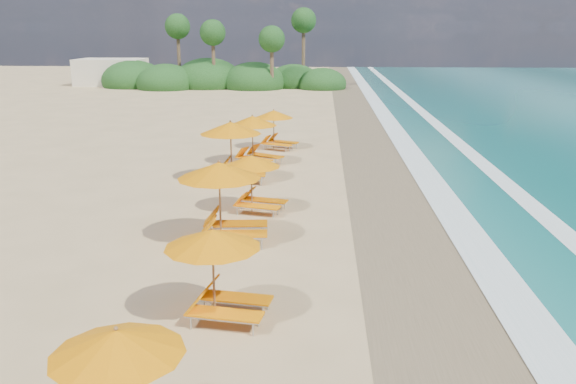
{
  "coord_description": "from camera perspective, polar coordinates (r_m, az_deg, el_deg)",
  "views": [
    {
      "loc": [
        1.01,
        -18.03,
        6.13
      ],
      "look_at": [
        0.0,
        0.0,
        1.2
      ],
      "focal_mm": 37.79,
      "sensor_mm": 36.0,
      "label": 1
    }
  ],
  "objects": [
    {
      "name": "ground",
      "position": [
        19.07,
        0.0,
        -3.48
      ],
      "size": [
        160.0,
        160.0,
        0.0
      ],
      "primitive_type": "plane",
      "color": "tan",
      "rests_on": "ground"
    },
    {
      "name": "station_5",
      "position": [
        24.69,
        -4.93,
        4.21
      ],
      "size": [
        2.81,
        2.62,
        2.53
      ],
      "rotation": [
        0.0,
        0.0,
        0.05
      ],
      "color": "olive",
      "rests_on": "ground"
    },
    {
      "name": "beach_building",
      "position": [
        70.09,
        -16.27,
        10.79
      ],
      "size": [
        7.0,
        5.0,
        2.8
      ],
      "primitive_type": "cube",
      "color": "beige",
      "rests_on": "ground"
    },
    {
      "name": "surf_foam",
      "position": [
        19.87,
        19.71,
        -3.55
      ],
      "size": [
        4.0,
        160.0,
        0.01
      ],
      "color": "white",
      "rests_on": "ground"
    },
    {
      "name": "station_1",
      "position": [
        9.57,
        -14.56,
        -16.79
      ],
      "size": [
        2.36,
        2.23,
        2.01
      ],
      "rotation": [
        0.0,
        0.0,
        0.14
      ],
      "color": "olive",
      "rests_on": "ground"
    },
    {
      "name": "station_7",
      "position": [
        31.42,
        -1.09,
        6.15
      ],
      "size": [
        2.69,
        2.67,
        2.06
      ],
      "rotation": [
        0.0,
        0.0,
        -0.41
      ],
      "color": "olive",
      "rests_on": "ground"
    },
    {
      "name": "treeline",
      "position": [
        64.69,
        -6.67,
        10.61
      ],
      "size": [
        25.8,
        8.8,
        9.74
      ],
      "color": "#163D14",
      "rests_on": "ground"
    },
    {
      "name": "station_3",
      "position": [
        17.67,
        -5.81,
        -0.4
      ],
      "size": [
        2.8,
        2.62,
        2.46
      ],
      "rotation": [
        0.0,
        0.0,
        0.09
      ],
      "color": "olive",
      "rests_on": "ground"
    },
    {
      "name": "station_4",
      "position": [
        20.58,
        -3.05,
        1.18
      ],
      "size": [
        2.5,
        2.42,
        2.01
      ],
      "rotation": [
        0.0,
        0.0,
        -0.26
      ],
      "color": "olive",
      "rests_on": "ground"
    },
    {
      "name": "wet_sand",
      "position": [
        19.28,
        11.98,
        -3.6
      ],
      "size": [
        4.0,
        160.0,
        0.01
      ],
      "primitive_type": "cube",
      "color": "#85714F",
      "rests_on": "ground"
    },
    {
      "name": "station_6",
      "position": [
        27.84,
        -3.06,
        5.21
      ],
      "size": [
        3.08,
        3.08,
        2.29
      ],
      "rotation": [
        0.0,
        0.0,
        -0.53
      ],
      "color": "olive",
      "rests_on": "ground"
    },
    {
      "name": "station_2",
      "position": [
        13.05,
        -6.36,
        -7.14
      ],
      "size": [
        2.48,
        2.36,
        2.1
      ],
      "rotation": [
        0.0,
        0.0,
        -0.16
      ],
      "color": "olive",
      "rests_on": "ground"
    }
  ]
}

